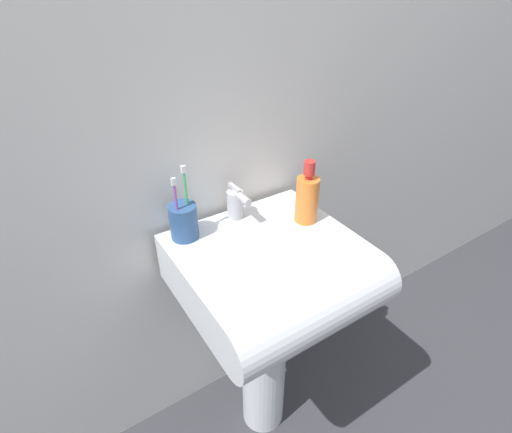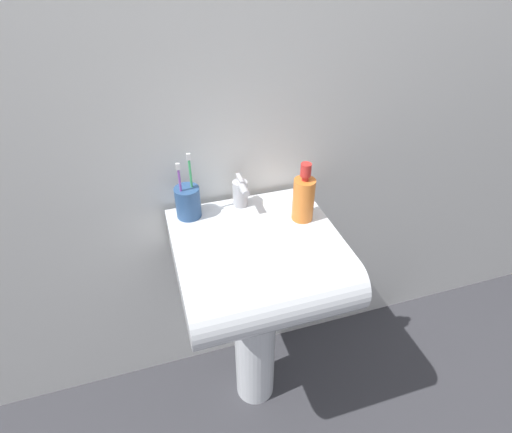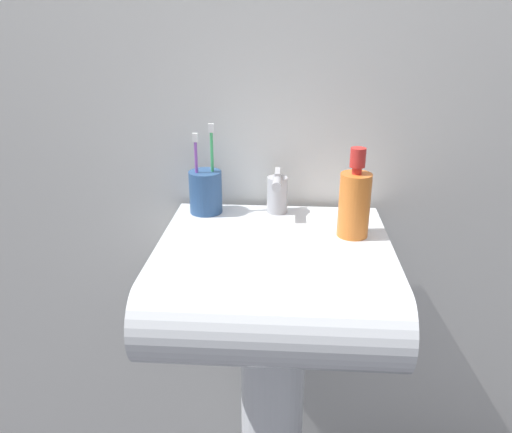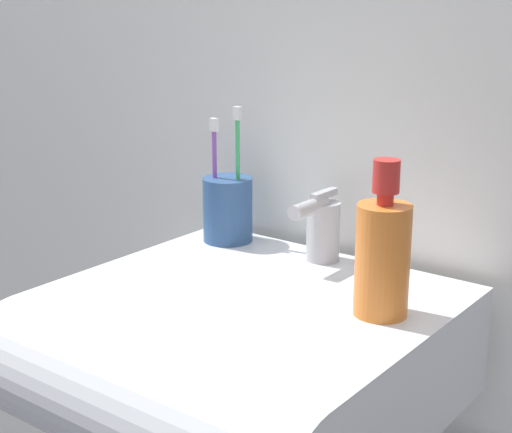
{
  "view_description": "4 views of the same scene",
  "coord_description": "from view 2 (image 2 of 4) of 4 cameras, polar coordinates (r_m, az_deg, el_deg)",
  "views": [
    {
      "loc": [
        -0.5,
        -0.72,
        1.48
      ],
      "look_at": [
        -0.03,
        0.01,
        0.92
      ],
      "focal_mm": 28.0,
      "sensor_mm": 36.0,
      "label": 1
    },
    {
      "loc": [
        -0.27,
        -0.89,
        1.57
      ],
      "look_at": [
        0.01,
        0.03,
        0.86
      ],
      "focal_mm": 28.0,
      "sensor_mm": 36.0,
      "label": 2
    },
    {
      "loc": [
        0.03,
        -0.96,
        1.26
      ],
      "look_at": [
        -0.04,
        -0.03,
        0.89
      ],
      "focal_mm": 35.0,
      "sensor_mm": 36.0,
      "label": 3
    },
    {
      "loc": [
        0.58,
        -0.76,
        1.2
      ],
      "look_at": [
        -0.02,
        0.02,
        0.92
      ],
      "focal_mm": 55.0,
      "sensor_mm": 36.0,
      "label": 4
    }
  ],
  "objects": [
    {
      "name": "ground_plane",
      "position": [
        1.82,
        -0.13,
        -23.18
      ],
      "size": [
        6.0,
        6.0,
        0.0
      ],
      "primitive_type": "plane",
      "color": "#38383D",
      "rests_on": "ground"
    },
    {
      "name": "wall_back",
      "position": [
        1.23,
        -3.8,
        18.69
      ],
      "size": [
        5.0,
        0.05,
        2.4
      ],
      "primitive_type": "cube",
      "color": "silver",
      "rests_on": "ground"
    },
    {
      "name": "sink_pedestal",
      "position": [
        1.54,
        -0.15,
        -16.79
      ],
      "size": [
        0.15,
        0.15,
        0.67
      ],
      "primitive_type": "cylinder",
      "color": "white",
      "rests_on": "ground"
    },
    {
      "name": "sink_basin",
      "position": [
        1.2,
        0.59,
        -6.89
      ],
      "size": [
        0.49,
        0.48,
        0.15
      ],
      "color": "white",
      "rests_on": "sink_pedestal"
    },
    {
      "name": "faucet",
      "position": [
        1.28,
        -2.35,
        3.45
      ],
      "size": [
        0.05,
        0.1,
        0.1
      ],
      "color": "#B7B7BC",
      "rests_on": "sink_basin"
    },
    {
      "name": "toothbrush_cup",
      "position": [
        1.25,
        -9.7,
        2.11
      ],
      "size": [
        0.08,
        0.08,
        0.21
      ],
      "color": "#2D5184",
      "rests_on": "sink_basin"
    },
    {
      "name": "soap_bottle",
      "position": [
        1.22,
        6.81,
        2.68
      ],
      "size": [
        0.07,
        0.07,
        0.19
      ],
      "color": "orange",
      "rests_on": "sink_basin"
    }
  ]
}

